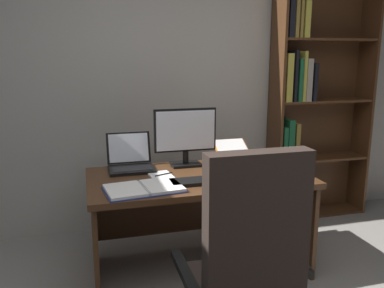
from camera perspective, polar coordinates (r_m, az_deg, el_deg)
name	(u,v)px	position (r m, az deg, el deg)	size (l,w,h in m)	color
wall_back	(163,82)	(3.59, -4.18, 8.72)	(4.86, 0.12, 2.59)	#B2ADA3
desk	(195,198)	(2.93, 0.46, -7.63)	(1.51, 0.80, 0.71)	#4C2D19
bookshelf	(308,106)	(3.91, 16.18, 5.14)	(0.96, 0.28, 2.23)	#4C2D19
office_chair	(246,279)	(2.04, 7.62, -18.41)	(0.61, 0.60, 1.13)	black
monitor	(185,137)	(3.00, -0.94, 0.99)	(0.47, 0.16, 0.43)	black
laptop	(131,162)	(2.98, -8.69, -2.52)	(0.33, 0.32, 0.25)	black
keyboard	(202,181)	(2.64, 1.47, -5.24)	(0.42, 0.15, 0.02)	black
computer_mouse	(245,176)	(2.74, 7.52, -4.54)	(0.06, 0.10, 0.04)	black
reading_stand_with_book	(233,151)	(3.22, 5.80, -0.98)	(0.27, 0.28, 0.14)	black
open_binder	(144,188)	(2.51, -6.85, -6.26)	(0.51, 0.35, 0.02)	navy
notepad	(161,176)	(2.78, -4.44, -4.50)	(0.15, 0.21, 0.01)	white
pen	(164,174)	(2.78, -4.03, -4.29)	(0.01, 0.01, 0.14)	black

